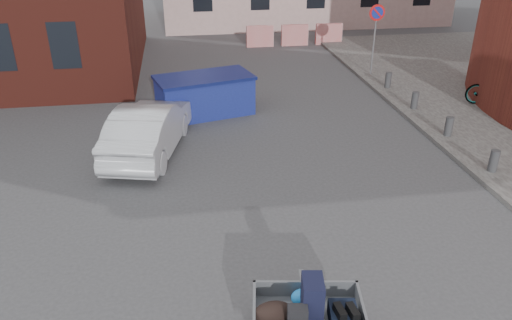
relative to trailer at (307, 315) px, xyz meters
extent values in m
plane|color=#38383A|center=(-0.17, 3.36, -0.61)|extent=(120.00, 120.00, 0.00)
cylinder|color=gray|center=(5.83, 12.86, 0.81)|extent=(0.07, 0.07, 2.60)
cylinder|color=red|center=(5.83, 12.84, 1.86)|extent=(0.60, 0.03, 0.60)
cylinder|color=navy|center=(5.83, 12.82, 1.86)|extent=(0.44, 0.03, 0.44)
cylinder|color=#3A3A3D|center=(5.83, 4.56, -0.21)|extent=(0.22, 0.22, 0.55)
cylinder|color=#3A3A3D|center=(5.83, 6.76, -0.21)|extent=(0.22, 0.22, 0.55)
cylinder|color=#3A3A3D|center=(5.83, 8.96, -0.21)|extent=(0.22, 0.22, 0.55)
cylinder|color=#3A3A3D|center=(5.83, 11.16, -0.21)|extent=(0.22, 0.22, 0.55)
cube|color=red|center=(2.33, 18.36, -0.11)|extent=(1.30, 0.18, 1.00)
cube|color=red|center=(4.03, 18.36, -0.11)|extent=(1.30, 0.18, 1.00)
cube|color=red|center=(5.73, 18.36, -0.11)|extent=(1.30, 0.18, 1.00)
cube|color=slate|center=(-0.76, 0.12, 0.03)|extent=(0.21, 1.09, 0.28)
cube|color=slate|center=(0.78, -0.13, 0.03)|extent=(0.21, 1.09, 0.28)
cube|color=slate|center=(0.10, 0.52, 0.03)|extent=(1.59, 0.29, 0.28)
cube|color=slate|center=(0.15, 0.89, -0.21)|extent=(0.19, 0.70, 0.06)
cube|color=black|center=(0.07, 0.04, 0.24)|extent=(0.37, 0.49, 0.70)
cube|color=black|center=(0.49, -0.18, 0.02)|extent=(0.49, 0.66, 0.25)
ellipsoid|color=black|center=(-0.49, 0.03, 0.07)|extent=(0.65, 0.45, 0.36)
ellipsoid|color=blue|center=(0.02, 0.35, 0.01)|extent=(0.40, 0.35, 0.24)
cube|color=black|center=(0.40, -0.22, 0.21)|extent=(0.14, 0.28, 0.13)
cube|color=black|center=(0.58, -0.24, 0.21)|extent=(0.14, 0.28, 0.13)
cube|color=navy|center=(-0.85, 9.86, -0.03)|extent=(3.16, 2.13, 1.15)
cube|color=navy|center=(-0.85, 9.86, 0.59)|extent=(3.27, 2.25, 0.10)
imported|color=#B9BBC1|center=(-2.50, 7.23, 0.07)|extent=(2.39, 4.35, 1.36)
imported|color=black|center=(8.64, 8.90, 0.04)|extent=(2.11, 1.23, 1.05)
camera|label=1|loc=(-1.58, -5.26, 5.22)|focal=35.00mm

